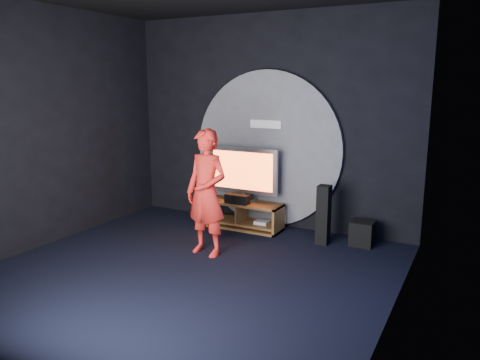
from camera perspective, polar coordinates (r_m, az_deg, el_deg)
name	(u,v)px	position (r m, az deg, el deg)	size (l,w,h in m)	color
floor	(186,274)	(6.11, -6.61, -11.28)	(5.00, 5.00, 0.00)	black
back_wall	(268,122)	(7.84, 3.49, 7.08)	(5.00, 0.04, 3.50)	black
left_wall	(39,128)	(7.37, -23.31, 5.87)	(0.04, 5.00, 3.50)	black
right_wall	(400,150)	(4.72, 18.88, 3.44)	(0.04, 5.00, 3.50)	black
wall_disc_panel	(267,149)	(7.84, 3.28, 3.79)	(2.60, 0.11, 2.60)	#515156
media_console	(241,217)	(7.84, 0.18, -4.47)	(1.40, 0.45, 0.45)	brown
tv	(243,172)	(7.72, 0.37, 0.98)	(1.23, 0.22, 0.90)	#A6A6AD
center_speaker	(237,199)	(7.63, -0.35, -2.34)	(0.40, 0.15, 0.15)	black
remote	(210,199)	(7.92, -3.68, -2.33)	(0.18, 0.05, 0.02)	black
tower_speaker_left	(210,193)	(8.40, -3.64, -1.59)	(0.18, 0.20, 0.90)	black
tower_speaker_right	(323,215)	(7.11, 10.14, -4.21)	(0.18, 0.20, 0.90)	black
subwoofer	(362,233)	(7.26, 14.68, -6.28)	(0.33, 0.33, 0.37)	black
player	(206,193)	(6.50, -4.12, -1.56)	(0.65, 0.43, 1.78)	red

